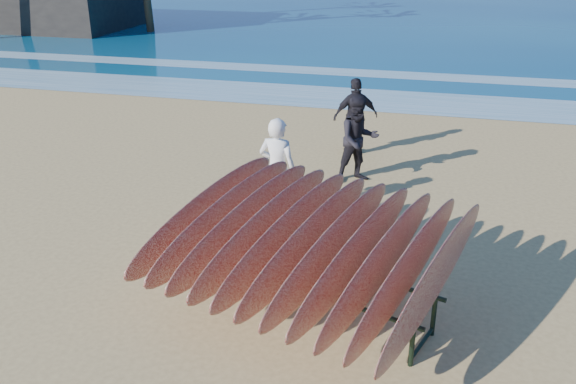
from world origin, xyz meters
name	(u,v)px	position (x,y,z in m)	size (l,w,h in m)	color
ground	(273,280)	(0.00, 0.00, 0.00)	(120.00, 120.00, 0.00)	tan
foam_near	(369,99)	(0.00, 10.00, 0.01)	(160.00, 160.00, 0.00)	white
foam_far	(383,74)	(0.00, 13.50, 0.01)	(160.00, 160.00, 0.00)	white
surfboard_rack	(308,243)	(0.59, -0.55, 0.92)	(3.97, 3.89, 1.49)	black
person_white	(277,169)	(-0.46, 1.91, 0.84)	(0.61, 0.40, 1.68)	white
person_dark_a	(358,139)	(0.55, 3.85, 0.80)	(0.78, 0.61, 1.61)	black
person_dark_b	(356,117)	(0.27, 5.38, 0.80)	(0.94, 0.39, 1.60)	black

